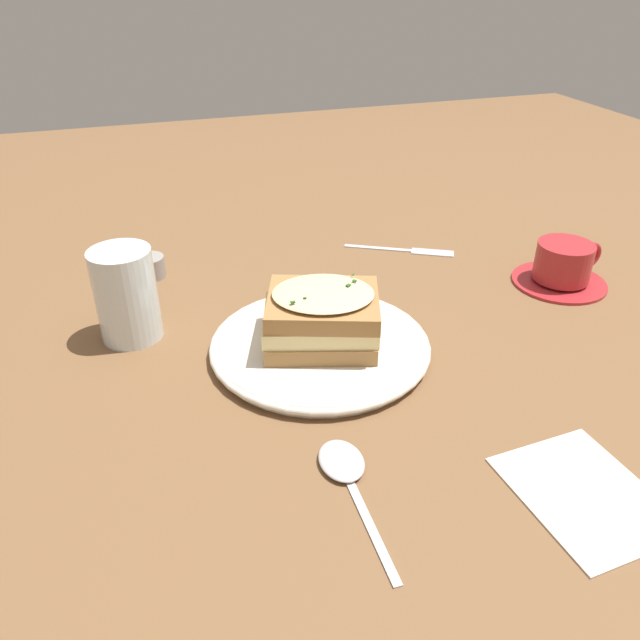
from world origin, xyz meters
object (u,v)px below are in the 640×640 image
water_glass (126,295)px  spoon (345,468)px  teacup_with_saucer (563,267)px  condiment_pot (150,267)px  dinner_plate (320,346)px  napkin (586,493)px  fork (412,250)px  sandwich (321,317)px

water_glass → spoon: 0.36m
teacup_with_saucer → condiment_pot: (0.21, 0.57, -0.01)m
dinner_plate → teacup_with_saucer: 0.39m
spoon → condiment_pot: (0.47, 0.14, 0.01)m
dinner_plate → napkin: dinner_plate is taller
fork → napkin: (-0.52, 0.07, 0.00)m
teacup_with_saucer → sandwich: bearing=-177.0°
napkin → sandwich: bearing=27.8°
fork → condiment_pot: condiment_pot is taller
dinner_plate → condiment_pot: size_ratio=5.87×
sandwich → teacup_with_saucer: bearing=-80.9°
spoon → napkin: size_ratio=1.19×
dinner_plate → teacup_with_saucer: size_ratio=1.94×
napkin → dinner_plate: bearing=28.0°
water_glass → condiment_pot: 0.17m
sandwich → teacup_with_saucer: size_ratio=1.17×
teacup_with_saucer → fork: teacup_with_saucer is taller
dinner_plate → sandwich: bearing=-92.0°
teacup_with_saucer → spoon: 0.50m
fork → napkin: 0.53m
teacup_with_saucer → fork: bearing=127.2°
fork → condiment_pot: (0.04, 0.41, 0.01)m
sandwich → napkin: 0.33m
sandwich → napkin: sandwich is taller
dinner_plate → water_glass: bearing=63.1°
dinner_plate → sandwich: sandwich is taller
sandwich → condiment_pot: 0.33m
fork → spoon: (-0.43, 0.27, 0.00)m
teacup_with_saucer → dinner_plate: bearing=-177.0°
dinner_plate → spoon: 0.20m
spoon → napkin: spoon is taller
fork → sandwich: bearing=-16.1°
dinner_plate → water_glass: water_glass is taller
napkin → condiment_pot: bearing=30.7°
fork → spoon: spoon is taller
sandwich → condiment_pot: sandwich is taller
condiment_pot → fork: bearing=-95.7°
teacup_with_saucer → napkin: (-0.36, 0.23, -0.02)m
teacup_with_saucer → fork: 0.23m
fork → condiment_pot: size_ratio=3.57×
dinner_plate → napkin: 0.33m
sandwich → water_glass: size_ratio=1.37×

